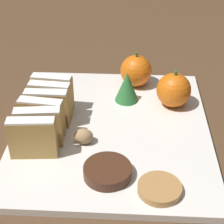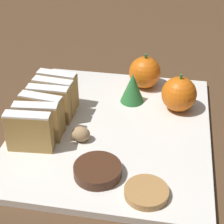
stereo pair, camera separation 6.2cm
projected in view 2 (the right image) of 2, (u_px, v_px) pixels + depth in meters
ground_plane at (112, 132)px, 0.64m from camera, size 6.00×6.00×0.00m
serving_platter at (112, 129)px, 0.64m from camera, size 0.33×0.37×0.01m
stollen_slice_front at (29, 132)px, 0.57m from camera, size 0.07×0.02×0.07m
stollen_slice_second at (37, 122)px, 0.59m from camera, size 0.07×0.03×0.07m
stollen_slice_third at (42, 113)px, 0.61m from camera, size 0.07×0.03×0.07m
stollen_slice_fourth at (49, 105)px, 0.63m from camera, size 0.07×0.02×0.07m
stollen_slice_fifth at (54, 97)px, 0.65m from camera, size 0.07×0.03×0.07m
stollen_slice_sixth at (58, 89)px, 0.67m from camera, size 0.07×0.03×0.07m
orange_near at (179, 94)px, 0.66m from camera, size 0.06×0.06×0.07m
orange_far at (145, 72)px, 0.73m from camera, size 0.06×0.06×0.07m
walnut at (81, 134)px, 0.60m from camera, size 0.03×0.02×0.02m
chocolate_cookie at (100, 171)px, 0.53m from camera, size 0.07×0.07×0.02m
gingerbread_cookie at (146, 192)px, 0.50m from camera, size 0.06×0.06×0.01m
evergreen_sprig at (132, 88)px, 0.68m from camera, size 0.04×0.04×0.06m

